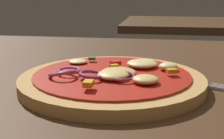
# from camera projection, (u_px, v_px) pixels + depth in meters

# --- Properties ---
(dining_table) EXTENTS (1.39, 0.96, 0.03)m
(dining_table) POSITION_uv_depth(u_px,v_px,m) (109.00, 101.00, 0.44)
(dining_table) COLOR #4C301C
(dining_table) RESTS_ON ground
(pizza) EXTENTS (0.27, 0.27, 0.03)m
(pizza) POSITION_uv_depth(u_px,v_px,m) (111.00, 79.00, 0.46)
(pizza) COLOR tan
(pizza) RESTS_ON dining_table
(background_table) EXTENTS (0.64, 0.47, 0.03)m
(background_table) POSITION_uv_depth(u_px,v_px,m) (196.00, 25.00, 1.39)
(background_table) COLOR #4C301C
(background_table) RESTS_ON ground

